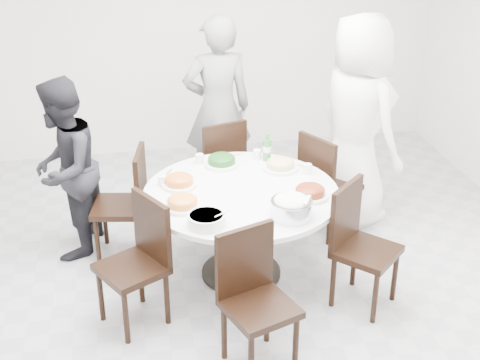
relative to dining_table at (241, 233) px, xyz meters
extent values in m
cube|color=#B3B3B8|center=(-0.31, -0.34, -0.38)|extent=(6.00, 6.00, 0.01)
cube|color=white|center=(-0.31, 2.66, 1.02)|extent=(6.00, 0.01, 2.80)
cylinder|color=white|center=(0.00, 0.00, 0.00)|extent=(1.50, 1.50, 0.75)
cube|color=black|center=(0.90, 0.54, 0.10)|extent=(0.57, 0.57, 0.95)
cube|color=black|center=(-0.03, 1.10, 0.10)|extent=(0.52, 0.52, 0.95)
cube|color=black|center=(-0.93, 0.48, 0.10)|extent=(0.49, 0.49, 0.95)
cube|color=black|center=(-0.87, -0.46, 0.10)|extent=(0.57, 0.57, 0.95)
cube|color=black|center=(-0.08, -1.07, 0.10)|extent=(0.54, 0.54, 0.95)
cube|color=black|center=(0.83, -0.55, 0.10)|extent=(0.59, 0.59, 0.95)
imported|color=white|center=(1.18, 0.75, 0.58)|extent=(0.92, 1.09, 1.90)
imported|color=black|center=(0.05, 1.45, 0.52)|extent=(0.68, 0.46, 1.80)
imported|color=black|center=(-1.35, 0.63, 0.39)|extent=(0.76, 0.87, 1.52)
cylinder|color=white|center=(-0.07, 0.49, 0.41)|extent=(0.29, 0.29, 0.08)
cylinder|color=white|center=(0.39, 0.33, 0.41)|extent=(0.29, 0.29, 0.08)
cylinder|color=white|center=(-0.45, 0.17, 0.41)|extent=(0.27, 0.27, 0.07)
cylinder|color=white|center=(0.49, -0.19, 0.41)|extent=(0.28, 0.28, 0.07)
cylinder|color=white|center=(-0.47, -0.18, 0.41)|extent=(0.28, 0.28, 0.07)
cylinder|color=silver|center=(0.27, -0.46, 0.44)|extent=(0.30, 0.30, 0.13)
cylinder|color=white|center=(-0.33, -0.47, 0.42)|extent=(0.27, 0.27, 0.08)
cylinder|color=#307932|center=(0.32, 0.52, 0.50)|extent=(0.07, 0.07, 0.24)
cylinder|color=white|center=(0.03, 0.59, 0.42)|extent=(0.07, 0.07, 0.08)
camera|label=1|loc=(-0.85, -4.47, 2.68)|focal=50.00mm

